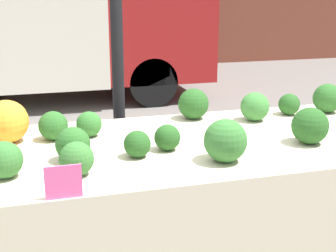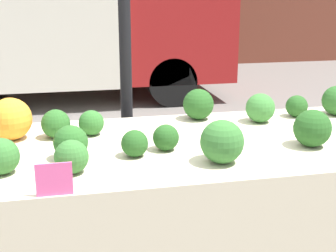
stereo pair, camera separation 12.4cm
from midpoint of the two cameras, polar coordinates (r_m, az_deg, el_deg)
The scene contains 18 objects.
tent_pole at distance 2.71m, azimuth -7.69°, elevation 13.84°, with size 0.07×0.07×2.79m.
parked_truck at distance 6.80m, azimuth -17.51°, elevation 13.63°, with size 4.52×1.95×2.47m.
market_table at distance 2.06m, azimuth -1.20°, elevation -5.14°, with size 2.27×0.95×0.84m.
orange_cauliflower at distance 2.21m, azimuth -20.59°, elevation 0.49°, with size 0.19×0.19×0.19m.
broccoli_head_0 at distance 1.81m, azimuth -21.25°, elevation -3.89°, with size 0.14×0.14×0.14m.
broccoli_head_1 at distance 2.73m, azimuth 17.66°, elevation 3.23°, with size 0.16×0.16×0.16m.
broccoli_head_2 at distance 1.90m, azimuth -13.36°, elevation -2.20°, with size 0.14×0.14×0.14m.
broccoli_head_3 at distance 2.21m, azimuth -11.19°, elevation 0.21°, with size 0.12×0.12×0.12m.
broccoli_head_5 at distance 2.62m, azimuth 13.26°, elevation 2.57°, with size 0.12×0.12×0.12m.
broccoli_head_6 at distance 2.46m, azimuth 9.13°, elevation 2.33°, with size 0.15×0.15×0.15m.
broccoli_head_7 at distance 1.91m, azimuth -5.63°, elevation -2.22°, with size 0.11×0.11×0.11m.
broccoli_head_8 at distance 2.19m, azimuth -15.40°, elevation 0.02°, with size 0.13×0.13×0.13m.
broccoli_head_9 at distance 2.47m, azimuth 1.68°, elevation 2.70°, with size 0.16×0.16×0.16m.
broccoli_head_10 at distance 2.14m, azimuth 15.36°, elevation 0.01°, with size 0.16×0.16×0.16m.
broccoli_head_11 at distance 1.76m, azimuth -13.09°, elevation -3.94°, with size 0.13×0.13×0.13m.
broccoli_head_12 at distance 1.85m, azimuth 5.12°, elevation -1.81°, with size 0.17×0.17×0.17m.
broccoli_head_13 at distance 1.98m, azimuth -1.88°, elevation -1.42°, with size 0.11×0.11×0.11m.
price_sign at distance 1.58m, azimuth -14.85°, elevation -6.66°, with size 0.12×0.01×0.11m.
Camera 1 is at (-0.55, -1.91, 1.50)m, focal length 50.00 mm.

